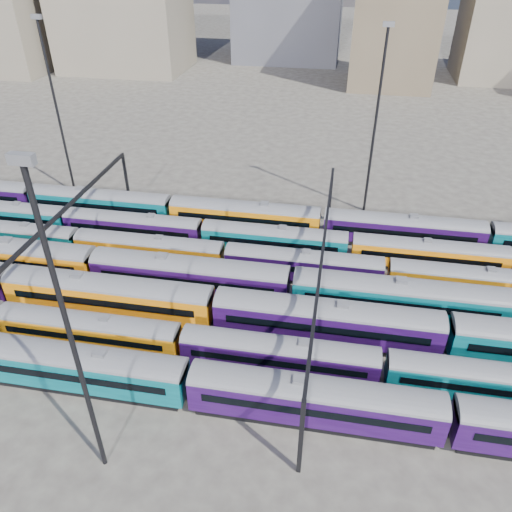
% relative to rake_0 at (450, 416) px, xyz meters
% --- Properties ---
extents(ground, '(500.00, 500.00, 0.00)m').
position_rel_rake_0_xyz_m(ground, '(-21.38, 15.00, -2.77)').
color(ground, '#3B3632').
rests_on(ground, ground).
extents(rake_0, '(128.28, 3.13, 5.27)m').
position_rel_rake_0_xyz_m(rake_0, '(0.00, 0.00, 0.00)').
color(rake_0, black).
rests_on(rake_0, ground).
extents(rake_1, '(130.96, 2.74, 4.59)m').
position_rel_rake_0_xyz_m(rake_1, '(-14.35, 5.00, -0.36)').
color(rake_1, black).
rests_on(rake_1, ground).
extents(rake_2, '(159.33, 3.33, 5.62)m').
position_rel_rake_0_xyz_m(rake_2, '(-33.19, 10.00, 0.18)').
color(rake_2, black).
rests_on(rake_2, ground).
extents(rake_3, '(158.60, 3.31, 5.59)m').
position_rel_rake_0_xyz_m(rake_3, '(-25.82, 15.00, 0.17)').
color(rake_3, black).
rests_on(rake_3, ground).
extents(rake_4, '(112.61, 2.75, 4.61)m').
position_rel_rake_0_xyz_m(rake_4, '(-23.03, 20.00, -0.35)').
color(rake_4, black).
rests_on(rake_4, ground).
extents(rake_5, '(112.53, 2.75, 4.61)m').
position_rel_rake_0_xyz_m(rake_5, '(-8.34, 25.00, -0.35)').
color(rake_5, black).
rests_on(rake_5, ground).
extents(rake_6, '(145.55, 3.04, 5.12)m').
position_rel_rake_0_xyz_m(rake_6, '(-22.55, 30.00, -0.08)').
color(rake_6, black).
rests_on(rake_6, ground).
extents(gantry_1, '(0.35, 40.35, 8.03)m').
position_rel_rake_0_xyz_m(gantry_1, '(-41.38, 15.00, 4.02)').
color(gantry_1, black).
rests_on(gantry_1, ground).
extents(gantry_2, '(0.35, 40.35, 8.03)m').
position_rel_rake_0_xyz_m(gantry_2, '(-11.38, 15.00, 4.02)').
color(gantry_2, black).
rests_on(gantry_2, ground).
extents(mast_1, '(1.40, 0.50, 25.60)m').
position_rel_rake_0_xyz_m(mast_1, '(-51.38, 37.00, 11.20)').
color(mast_1, black).
rests_on(mast_1, ground).
extents(mast_2, '(1.40, 0.50, 25.60)m').
position_rel_rake_0_xyz_m(mast_2, '(-26.38, -7.00, 11.20)').
color(mast_2, black).
rests_on(mast_2, ground).
extents(mast_3, '(1.40, 0.50, 25.60)m').
position_rel_rake_0_xyz_m(mast_3, '(-6.38, 39.00, 11.20)').
color(mast_3, black).
rests_on(mast_3, ground).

